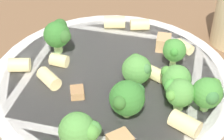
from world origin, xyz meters
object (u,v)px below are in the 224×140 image
object	(u,v)px
rigatoni_0	(184,47)
rigatoni_4	(19,65)
pasta_bowl	(112,87)
chicken_chunk_0	(163,43)
chicken_chunk_1	(77,92)
broccoli_floret_3	(177,95)
rigatoni_1	(156,74)
broccoli_floret_5	(208,93)
rigatoni_2	(140,25)
rigatoni_7	(59,60)
broccoli_floret_7	(174,50)
broccoli_floret_2	(80,131)
broccoli_floret_0	(138,68)
rigatoni_6	(115,22)
broccoli_floret_4	(176,79)
rigatoni_3	(49,79)
rigatoni_5	(185,124)
broccoli_floret_6	(58,34)
broccoli_floret_1	(127,98)

from	to	relation	value
rigatoni_0	rigatoni_4	world-z (taller)	rigatoni_4
pasta_bowl	rigatoni_0	bearing A→B (deg)	66.55
chicken_chunk_0	chicken_chunk_1	xyz separation A→B (m)	(-0.03, -0.13, -0.00)
broccoli_floret_3	chicken_chunk_0	xyz separation A→B (m)	(-0.07, 0.09, -0.01)
broccoli_floret_3	rigatoni_4	distance (m)	0.19
rigatoni_4	rigatoni_1	bearing A→B (deg)	30.98
chicken_chunk_0	broccoli_floret_5	bearing A→B (deg)	-37.18
rigatoni_1	broccoli_floret_5	bearing A→B (deg)	-9.74
rigatoni_2	rigatoni_7	bearing A→B (deg)	-104.16
pasta_bowl	broccoli_floret_7	distance (m)	0.08
broccoli_floret_3	rigatoni_1	bearing A→B (deg)	144.10
broccoli_floret_2	broccoli_floret_0	bearing A→B (deg)	92.69
rigatoni_1	rigatoni_6	world-z (taller)	rigatoni_6
rigatoni_0	broccoli_floret_2	bearing A→B (deg)	-91.15
broccoli_floret_4	rigatoni_3	distance (m)	0.14
broccoli_floret_4	chicken_chunk_1	xyz separation A→B (m)	(-0.08, -0.07, -0.01)
pasta_bowl	chicken_chunk_0	world-z (taller)	chicken_chunk_0
broccoli_floret_3	pasta_bowl	bearing A→B (deg)	177.12
broccoli_floret_4	rigatoni_5	distance (m)	0.06
broccoli_floret_4	rigatoni_4	bearing A→B (deg)	-155.64
chicken_chunk_1	broccoli_floret_0	bearing A→B (deg)	49.76
broccoli_floret_0	rigatoni_0	size ratio (longest dim) A/B	1.87
chicken_chunk_1	broccoli_floret_6	bearing A→B (deg)	145.73
broccoli_floret_2	rigatoni_3	xyz separation A→B (m)	(-0.09, 0.05, -0.01)
broccoli_floret_1	rigatoni_3	bearing A→B (deg)	-173.15
broccoli_floret_2	broccoli_floret_7	size ratio (longest dim) A/B	1.06
chicken_chunk_0	chicken_chunk_1	distance (m)	0.14
broccoli_floret_2	broccoli_floret_3	xyz separation A→B (m)	(0.05, 0.10, 0.00)
broccoli_floret_0	rigatoni_1	size ratio (longest dim) A/B	2.12
rigatoni_7	broccoli_floret_6	bearing A→B (deg)	133.38
pasta_bowl	rigatoni_1	xyz separation A→B (m)	(0.04, 0.03, 0.02)
broccoli_floret_4	rigatoni_7	xyz separation A→B (m)	(-0.13, -0.04, -0.01)
broccoli_floret_5	broccoli_floret_4	bearing A→B (deg)	173.53
broccoli_floret_0	rigatoni_7	size ratio (longest dim) A/B	2.06
broccoli_floret_2	broccoli_floret_7	bearing A→B (deg)	87.35
pasta_bowl	rigatoni_1	bearing A→B (deg)	32.02
chicken_chunk_1	rigatoni_0	bearing A→B (deg)	70.07
pasta_bowl	broccoli_floret_2	distance (m)	0.11
broccoli_floret_3	rigatoni_4	size ratio (longest dim) A/B	1.47
broccoli_floret_1	rigatoni_4	world-z (taller)	broccoli_floret_1
broccoli_floret_1	broccoli_floret_4	distance (m)	0.06
broccoli_floret_1	rigatoni_5	size ratio (longest dim) A/B	1.48
broccoli_floret_5	rigatoni_1	size ratio (longest dim) A/B	1.92
broccoli_floret_5	chicken_chunk_0	xyz separation A→B (m)	(-0.09, 0.07, -0.01)
pasta_bowl	broccoli_floret_0	distance (m)	0.05
broccoli_floret_4	rigatoni_6	size ratio (longest dim) A/B	1.19
broccoli_floret_6	rigatoni_0	xyz separation A→B (m)	(0.13, 0.09, -0.02)
broccoli_floret_0	broccoli_floret_6	distance (m)	0.12
broccoli_floret_7	rigatoni_0	world-z (taller)	broccoli_floret_7
rigatoni_2	rigatoni_5	world-z (taller)	rigatoni_5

